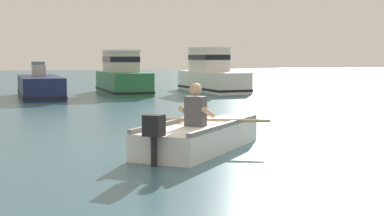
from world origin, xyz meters
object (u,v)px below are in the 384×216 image
moored_boat_green (122,77)px  rowboat_with_person (201,135)px  moored_boat_navy (40,87)px  moored_boat_white (211,75)px

moored_boat_green → rowboat_with_person: bearing=-100.0°
moored_boat_navy → moored_boat_green: size_ratio=1.10×
moored_boat_navy → moored_boat_green: moored_boat_green is taller
moored_boat_navy → moored_boat_green: (3.71, 1.12, 0.32)m
moored_boat_green → moored_boat_white: 4.32m
rowboat_with_person → moored_boat_green: moored_boat_green is taller
moored_boat_navy → moored_boat_green: bearing=16.8°
moored_boat_green → moored_boat_white: moored_boat_white is taller
rowboat_with_person → moored_boat_green: size_ratio=0.64×
rowboat_with_person → moored_boat_navy: size_ratio=0.58×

